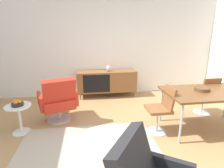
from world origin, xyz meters
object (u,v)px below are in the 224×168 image
at_px(dining_table, 210,93).
at_px(wooden_bowl_on_table, 202,89).
at_px(vase_cobalt, 108,68).
at_px(dining_chair_near_window, 162,108).
at_px(sideboard, 107,81).
at_px(dining_chair_back_right, 206,94).
at_px(lounge_chair_red, 58,99).
at_px(fruit_bowl, 17,103).
at_px(side_table_round, 19,116).

xyz_separation_m(dining_table, wooden_bowl_on_table, (-0.13, 0.04, 0.07)).
relative_size(vase_cobalt, dining_chair_near_window, 0.18).
relative_size(sideboard, vase_cobalt, 10.37).
height_order(dining_chair_back_right, lounge_chair_red, lounge_chair_red).
distance_m(dining_chair_near_window, fruit_bowl, 2.53).
height_order(sideboard, wooden_bowl_on_table, wooden_bowl_on_table).
relative_size(dining_table, dining_chair_near_window, 1.87).
distance_m(dining_table, dining_chair_back_right, 0.70).
height_order(vase_cobalt, wooden_bowl_on_table, vase_cobalt).
relative_size(dining_chair_near_window, lounge_chair_red, 0.90).
bearing_deg(wooden_bowl_on_table, dining_chair_back_right, 46.86).
xyz_separation_m(sideboard, lounge_chair_red, (-1.12, -1.31, 0.03)).
xyz_separation_m(vase_cobalt, wooden_bowl_on_table, (1.46, -1.94, -0.03)).
xyz_separation_m(sideboard, dining_table, (1.63, -1.99, 0.26)).
xyz_separation_m(wooden_bowl_on_table, lounge_chair_red, (-2.62, 0.64, -0.30)).
bearing_deg(side_table_round, dining_chair_near_window, -7.76).
bearing_deg(fruit_bowl, lounge_chair_red, 27.99).
height_order(vase_cobalt, dining_chair_near_window, vase_cobalt).
bearing_deg(lounge_chair_red, vase_cobalt, 48.26).
bearing_deg(side_table_round, wooden_bowl_on_table, -5.21).
relative_size(sideboard, wooden_bowl_on_table, 6.15).
bearing_deg(dining_table, fruit_bowl, 174.26).
xyz_separation_m(wooden_bowl_on_table, side_table_round, (-3.26, 0.30, -0.45)).
bearing_deg(side_table_round, lounge_chair_red, 28.05).
bearing_deg(dining_chair_back_right, wooden_bowl_on_table, -133.14).
relative_size(vase_cobalt, fruit_bowl, 0.77).
distance_m(dining_chair_back_right, lounge_chair_red, 3.11).
height_order(wooden_bowl_on_table, side_table_round, wooden_bowl_on_table).
distance_m(wooden_bowl_on_table, dining_chair_near_window, 0.82).
xyz_separation_m(sideboard, wooden_bowl_on_table, (1.50, -1.94, 0.33)).
xyz_separation_m(dining_table, fruit_bowl, (-3.39, 0.34, -0.13)).
relative_size(wooden_bowl_on_table, lounge_chair_red, 0.27).
distance_m(dining_chair_near_window, dining_chair_back_right, 1.36).
bearing_deg(vase_cobalt, fruit_bowl, -137.62).
distance_m(dining_chair_near_window, lounge_chair_red, 1.99).
bearing_deg(vase_cobalt, lounge_chair_red, -131.74).
relative_size(sideboard, fruit_bowl, 8.00).
relative_size(dining_table, dining_chair_back_right, 1.87).
bearing_deg(fruit_bowl, side_table_round, 6.15).
height_order(dining_table, fruit_bowl, dining_table).
relative_size(dining_chair_back_right, fruit_bowl, 4.28).
bearing_deg(dining_chair_near_window, wooden_bowl_on_table, 3.32).
height_order(dining_table, dining_chair_near_window, dining_chair_near_window).
bearing_deg(sideboard, vase_cobalt, 2.43).
bearing_deg(dining_chair_back_right, fruit_bowl, -176.67).
xyz_separation_m(wooden_bowl_on_table, fruit_bowl, (-3.26, 0.30, -0.21)).
height_order(sideboard, dining_table, dining_table).
bearing_deg(dining_chair_near_window, sideboard, 110.51).
xyz_separation_m(side_table_round, fruit_bowl, (-0.00, -0.00, 0.24)).
bearing_deg(dining_chair_back_right, side_table_round, -176.67).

